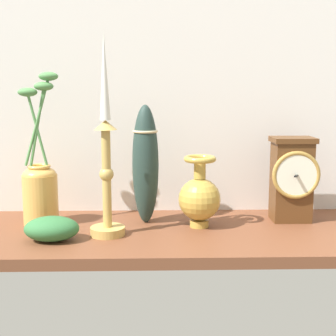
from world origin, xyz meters
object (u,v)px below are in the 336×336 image
brass_vase_bulbous (200,196)px  tall_ceramic_vase (145,164)px  mantel_clock (292,178)px  brass_vase_jar (40,185)px  candlestick_tall_left (106,161)px

brass_vase_bulbous → tall_ceramic_vase: tall_ceramic_vase is taller
mantel_clock → tall_ceramic_vase: 34.60cm
mantel_clock → brass_vase_jar: 58.67cm
tall_ceramic_vase → candlestick_tall_left: bearing=-129.9°
mantel_clock → brass_vase_bulbous: 22.82cm
candlestick_tall_left → brass_vase_bulbous: bearing=15.9°
brass_vase_bulbous → tall_ceramic_vase: size_ratio=0.59×
mantel_clock → tall_ceramic_vase: size_ratio=0.72×
mantel_clock → brass_vase_bulbous: bearing=-168.7°
candlestick_tall_left → tall_ceramic_vase: candlestick_tall_left is taller
brass_vase_bulbous → brass_vase_jar: 36.70cm
mantel_clock → brass_vase_bulbous: (-22.16, -4.44, -3.21)cm
brass_vase_jar → mantel_clock: bearing=1.1°
mantel_clock → brass_vase_jar: size_ratio=0.57×
tall_ceramic_vase → brass_vase_jar: bearing=-178.7°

